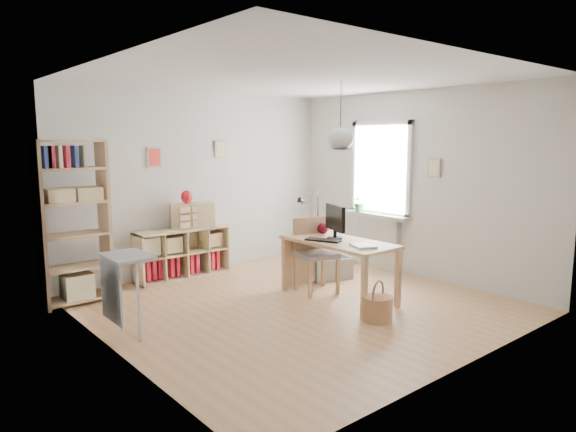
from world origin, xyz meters
TOP-DOWN VIEW (x-y plane):
  - ground at (0.00, 0.00)m, footprint 4.50×4.50m
  - room_shell at (0.55, -0.15)m, footprint 4.50×4.50m
  - window_unit at (2.23, 0.60)m, footprint 0.07×1.16m
  - radiator at (2.19, 0.60)m, footprint 0.10×0.80m
  - windowsill at (2.14, 0.60)m, footprint 0.22×1.20m
  - desk at (0.55, -0.15)m, footprint 0.70×1.50m
  - cube_shelf at (-0.47, 2.08)m, footprint 1.40×0.38m
  - tall_bookshelf at (-2.04, 1.80)m, footprint 0.80×0.38m
  - side_table at (-2.04, 0.35)m, footprint 0.40×0.55m
  - chair at (0.55, 0.30)m, footprint 0.58×0.58m
  - wicker_basket at (0.31, -1.00)m, footprint 0.33×0.33m
  - storage_chest at (1.16, 0.69)m, footprint 0.78×0.83m
  - monitor at (0.60, -0.03)m, footprint 0.21×0.48m
  - keyboard at (0.38, -0.05)m, footprint 0.32×0.47m
  - task_lamp at (0.59, 0.46)m, footprint 0.48×0.18m
  - yarn_ball at (0.71, 0.31)m, footprint 0.14×0.14m
  - paper_tray at (0.48, -0.61)m, footprint 0.33×0.36m
  - drawer_chest at (-0.28, 2.04)m, footprint 0.69×0.49m
  - red_vase at (-0.36, 2.04)m, footprint 0.16×0.16m
  - potted_plant at (2.12, 0.93)m, footprint 0.32×0.30m

SIDE VIEW (x-z plane):
  - ground at x=0.00m, z-range 0.00..0.00m
  - wicker_basket at x=0.31m, z-range -0.08..0.38m
  - storage_chest at x=1.16m, z-range -0.11..0.53m
  - cube_shelf at x=-0.47m, z-range -0.06..0.66m
  - radiator at x=2.19m, z-range 0.00..0.80m
  - chair at x=0.55m, z-range 0.07..1.04m
  - desk at x=0.55m, z-range 0.28..1.03m
  - side_table at x=-2.04m, z-range 0.24..1.09m
  - keyboard at x=0.38m, z-range 0.75..0.77m
  - paper_tray at x=0.48m, z-range 0.75..0.78m
  - yarn_ball at x=0.71m, z-range 0.75..0.89m
  - windowsill at x=2.14m, z-range 0.80..0.86m
  - drawer_chest at x=-0.28m, z-range 0.72..1.08m
  - monitor at x=0.60m, z-range 0.78..1.21m
  - potted_plant at x=2.12m, z-range 0.86..1.15m
  - tall_bookshelf at x=-2.04m, z-range 0.09..2.09m
  - task_lamp at x=0.59m, z-range 0.84..1.35m
  - red_vase at x=-0.36m, z-range 1.08..1.27m
  - window_unit at x=2.23m, z-range 0.82..2.28m
  - room_shell at x=0.55m, z-range -0.25..4.25m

